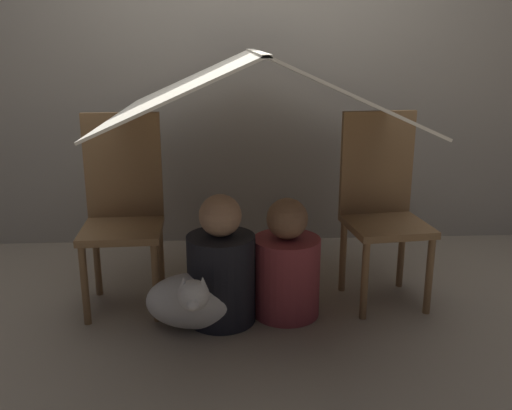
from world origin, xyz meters
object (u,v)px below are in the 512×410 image
object	(u,v)px
chair_right	(382,203)
person_second	(286,268)
dog	(196,300)
chair_left	(123,206)
person_front	(221,270)

from	to	relation	value
chair_right	person_second	size ratio (longest dim) A/B	1.63
chair_right	dog	size ratio (longest dim) A/B	2.06
person_second	dog	distance (m)	0.47
chair_left	person_front	size ratio (longest dim) A/B	1.53
chair_left	person_second	size ratio (longest dim) A/B	1.63
person_front	chair_left	bearing A→B (deg)	153.20
dog	chair_left	bearing A→B (deg)	138.51
person_second	dog	world-z (taller)	person_second
dog	chair_right	bearing A→B (deg)	19.09
chair_left	dog	size ratio (longest dim) A/B	2.06
chair_right	chair_left	bearing A→B (deg)	173.14
chair_right	dog	xyz separation A→B (m)	(-0.96, -0.33, -0.37)
chair_left	dog	distance (m)	0.62
chair_left	person_second	world-z (taller)	chair_left
chair_right	person_front	world-z (taller)	chair_right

